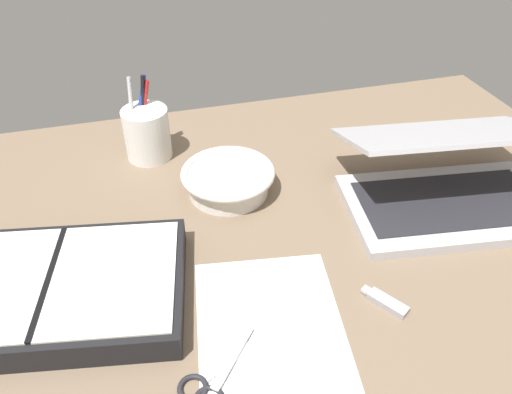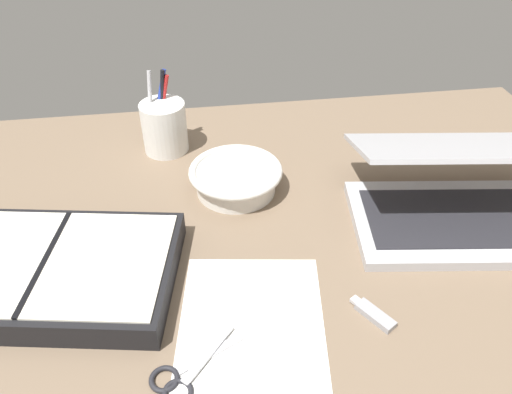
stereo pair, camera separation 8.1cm
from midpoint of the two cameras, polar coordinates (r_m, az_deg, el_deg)
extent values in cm
cube|color=#75604C|center=(83.08, 3.96, -6.10)|extent=(140.00, 100.00, 2.00)
cube|color=#B7B7BC|center=(93.27, 24.54, -2.84)|extent=(38.25, 25.86, 1.80)
cube|color=#232328|center=(92.67, 24.70, -2.36)|extent=(33.21, 19.37, 0.24)
cube|color=#B7B7BC|center=(92.46, 24.77, 5.16)|extent=(38.11, 24.84, 8.10)
cube|color=silver|center=(92.20, 24.85, 4.92)|extent=(34.99, 22.31, 6.91)
cylinder|color=silver|center=(92.44, 0.18, 1.80)|extent=(14.70, 14.70, 4.36)
torus|color=silver|center=(91.18, 0.18, 2.91)|extent=(17.29, 17.29, 1.38)
cylinder|color=white|center=(103.97, -8.25, 7.82)|extent=(9.15, 9.15, 10.49)
cylinder|color=black|center=(104.51, -8.51, 10.17)|extent=(2.70, 0.87, 15.55)
cylinder|color=#233899|center=(104.36, -8.93, 10.13)|extent=(4.88, 2.28, 15.37)
cylinder|color=#B21E1E|center=(104.73, -8.48, 9.93)|extent=(4.17, 0.90, 14.37)
cylinder|color=#B7B7BC|center=(103.07, -9.77, 9.68)|extent=(2.01, 4.10, 15.57)
cube|color=black|center=(79.70, -19.93, -8.12)|extent=(40.89, 29.88, 4.23)
cube|color=silver|center=(75.34, -13.85, -7.36)|extent=(20.88, 24.26, 0.30)
cube|color=black|center=(78.08, -20.30, -6.87)|extent=(4.62, 21.32, 0.30)
cube|color=#B7B7BC|center=(67.87, -1.93, -17.59)|extent=(7.44, 8.53, 0.30)
cube|color=#B7B7BC|center=(68.12, -1.93, -17.74)|extent=(9.64, 5.51, 0.30)
torus|color=#232328|center=(65.41, -5.21, -21.57)|extent=(3.90, 3.90, 0.70)
torus|color=#232328|center=(66.54, -6.83, -20.16)|extent=(3.90, 3.90, 0.70)
cube|color=white|center=(70.26, 2.90, -15.62)|extent=(24.04, 31.31, 0.16)
cube|color=#99999E|center=(74.60, 16.60, -13.00)|extent=(4.90, 6.14, 1.00)
cube|color=silver|center=(75.67, 14.38, -11.52)|extent=(1.66, 1.66, 0.60)
camera|label=1|loc=(0.04, -87.14, 2.21)|focal=35.00mm
camera|label=2|loc=(0.04, 92.86, -2.21)|focal=35.00mm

